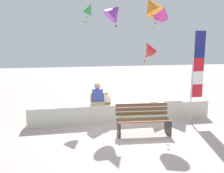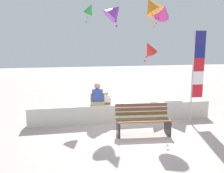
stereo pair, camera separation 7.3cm
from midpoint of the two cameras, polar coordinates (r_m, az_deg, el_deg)
ground_plane at (r=7.77m, az=4.41°, el=-10.32°), size 40.00×40.00×0.00m
seawall_ledge at (r=8.73m, az=2.48°, el=-5.82°), size 6.29×0.51×0.62m
park_bench at (r=7.55m, az=7.30°, el=-7.65°), size 1.65×0.74×0.88m
person_adult at (r=8.41m, az=-3.10°, el=-2.21°), size 0.49×0.36×0.75m
person_child at (r=8.49m, az=-0.98°, el=-2.96°), size 0.27×0.20×0.42m
flag_banner at (r=8.72m, az=18.95°, el=3.66°), size 0.42×0.05×3.07m
kite_orange at (r=9.54m, az=9.29°, el=17.77°), size 1.12×1.08×1.17m
kite_purple at (r=9.74m, az=0.81°, el=16.70°), size 0.87×0.70×1.00m
kite_green at (r=10.55m, az=-4.93°, el=17.22°), size 0.67×0.63×0.85m
kite_magenta at (r=12.20m, az=11.67°, el=16.50°), size 0.84×0.97×1.25m
kite_red at (r=10.20m, az=8.73°, el=8.65°), size 0.76×0.64×0.91m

